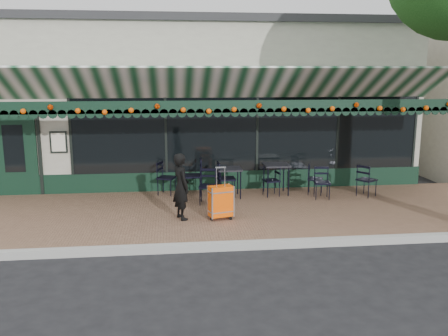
{
  "coord_description": "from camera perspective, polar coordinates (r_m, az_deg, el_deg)",
  "views": [
    {
      "loc": [
        -0.87,
        -8.31,
        3.21
      ],
      "look_at": [
        0.25,
        1.6,
        1.21
      ],
      "focal_mm": 38.0,
      "sensor_mm": 36.0,
      "label": 1
    }
  ],
  "objects": [
    {
      "name": "chair_b_front",
      "position": [
        11.24,
        -1.96,
        -2.25
      ],
      "size": [
        0.48,
        0.48,
        0.84
      ],
      "primitive_type": null,
      "rotation": [
        0.0,
        0.0,
        -0.16
      ],
      "color": "black",
      "rests_on": "sidewalk"
    },
    {
      "name": "chair_a_right",
      "position": [
        12.37,
        10.93,
        -1.33
      ],
      "size": [
        0.5,
        0.5,
        0.78
      ],
      "primitive_type": null,
      "rotation": [
        0.0,
        0.0,
        1.22
      ],
      "color": "black",
      "rests_on": "sidewalk"
    },
    {
      "name": "chair_b_left",
      "position": [
        12.07,
        -3.8,
        -1.0
      ],
      "size": [
        0.49,
        0.49,
        0.97
      ],
      "primitive_type": null,
      "rotation": [
        0.0,
        0.0,
        -1.58
      ],
      "color": "black",
      "rests_on": "sidewalk"
    },
    {
      "name": "chair_a_extra",
      "position": [
        12.47,
        16.79,
        -1.4
      ],
      "size": [
        0.58,
        0.58,
        0.83
      ],
      "primitive_type": null,
      "rotation": [
        0.0,
        0.0,
        2.18
      ],
      "color": "black",
      "rests_on": "sidewalk"
    },
    {
      "name": "cafe_table_a",
      "position": [
        12.18,
        6.3,
        0.11
      ],
      "size": [
        0.64,
        0.64,
        0.78
      ],
      "color": "black",
      "rests_on": "sidewalk"
    },
    {
      "name": "chair_solo",
      "position": [
        12.2,
        -6.91,
        -1.21
      ],
      "size": [
        0.56,
        0.56,
        0.86
      ],
      "primitive_type": null,
      "rotation": [
        0.0,
        0.0,
        1.19
      ],
      "color": "black",
      "rests_on": "sidewalk"
    },
    {
      "name": "suitcase",
      "position": [
        10.09,
        -0.4,
        -4.08
      ],
      "size": [
        0.55,
        0.4,
        1.12
      ],
      "rotation": [
        0.0,
        0.0,
        0.28
      ],
      "color": "#FF5708",
      "rests_on": "sidewalk"
    },
    {
      "name": "ground",
      "position": [
        8.95,
        -0.45,
        -9.67
      ],
      "size": [
        80.0,
        80.0,
        0.0
      ],
      "primitive_type": "plane",
      "color": "black",
      "rests_on": "ground"
    },
    {
      "name": "sidewalk",
      "position": [
        10.81,
        -1.56,
        -5.52
      ],
      "size": [
        18.0,
        4.0,
        0.15
      ],
      "primitive_type": "cube",
      "color": "brown",
      "rests_on": "ground"
    },
    {
      "name": "cafe_table_b",
      "position": [
        11.82,
        0.64,
        -0.37
      ],
      "size": [
        0.6,
        0.6,
        0.74
      ],
      "color": "black",
      "rests_on": "sidewalk"
    },
    {
      "name": "curb",
      "position": [
        8.85,
        -0.39,
        -9.4
      ],
      "size": [
        18.0,
        0.16,
        0.15
      ],
      "primitive_type": "cube",
      "color": "#9E9E99",
      "rests_on": "ground"
    },
    {
      "name": "woman",
      "position": [
        10.06,
        -5.18,
        -2.22
      ],
      "size": [
        0.51,
        0.61,
        1.42
      ],
      "primitive_type": "imported",
      "rotation": [
        0.0,
        0.0,
        1.95
      ],
      "color": "black",
      "rests_on": "sidewalk"
    },
    {
      "name": "chair_b_right",
      "position": [
        11.88,
        0.26,
        -1.34
      ],
      "size": [
        0.47,
        0.47,
        0.91
      ],
      "primitive_type": null,
      "rotation": [
        0.0,
        0.0,
        1.6
      ],
      "color": "black",
      "rests_on": "sidewalk"
    },
    {
      "name": "chair_a_front",
      "position": [
        11.97,
        11.71,
        -1.77
      ],
      "size": [
        0.45,
        0.45,
        0.79
      ],
      "primitive_type": null,
      "rotation": [
        0.0,
        0.0,
        -0.16
      ],
      "color": "black",
      "rests_on": "sidewalk"
    },
    {
      "name": "chair_a_left",
      "position": [
        12.04,
        5.71,
        -1.55
      ],
      "size": [
        0.45,
        0.45,
        0.77
      ],
      "primitive_type": null,
      "rotation": [
        0.0,
        0.0,
        -1.39
      ],
      "color": "black",
      "rests_on": "sidewalk"
    },
    {
      "name": "restaurant_building",
      "position": [
        16.2,
        -3.38,
        8.0
      ],
      "size": [
        12.0,
        9.6,
        4.5
      ],
      "color": "#A19A8C",
      "rests_on": "ground"
    }
  ]
}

